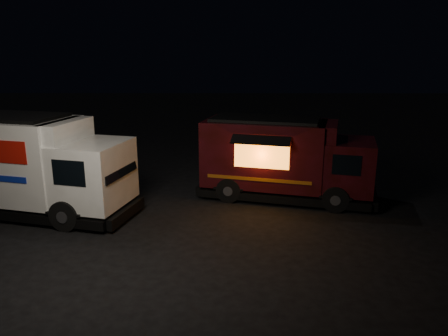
# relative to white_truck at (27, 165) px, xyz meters

# --- Properties ---
(ground) EXTENTS (80.00, 80.00, 0.00)m
(ground) POSITION_rel_white_truck_xyz_m (4.82, -0.80, -1.55)
(ground) COLOR black
(ground) RESTS_ON ground
(white_truck) EXTENTS (7.18, 3.94, 3.09)m
(white_truck) POSITION_rel_white_truck_xyz_m (0.00, 0.00, 0.00)
(white_truck) COLOR white
(white_truck) RESTS_ON ground
(red_truck) EXTENTS (6.34, 3.67, 2.78)m
(red_truck) POSITION_rel_white_truck_xyz_m (8.29, 1.42, -0.16)
(red_truck) COLOR #3C0B13
(red_truck) RESTS_ON ground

